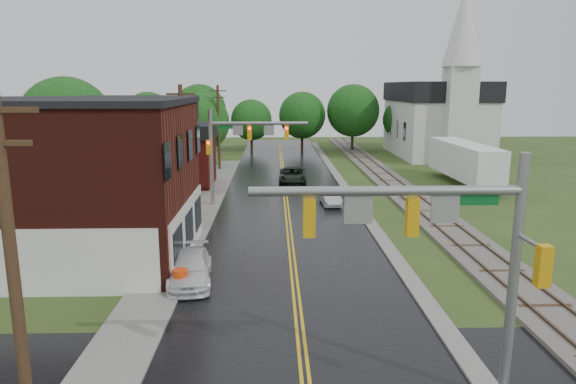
{
  "coord_description": "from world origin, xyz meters",
  "views": [
    {
      "loc": [
        -0.94,
        -11.05,
        8.89
      ],
      "look_at": [
        -0.21,
        14.98,
        3.5
      ],
      "focal_mm": 32.0,
      "sensor_mm": 36.0,
      "label": 1
    }
  ],
  "objects_px": {
    "tree_left_e": "(202,124)",
    "suv_dark": "(293,176)",
    "tree_left_b": "(69,125)",
    "semi_trailer": "(465,160)",
    "utility_pole_b": "(183,152)",
    "traffic_signal_far": "(240,140)",
    "pickup_white": "(190,269)",
    "sedan_silver": "(330,197)",
    "utility_pole_a": "(13,275)",
    "construction_barrel": "(181,282)",
    "traffic_signal_near": "(439,236)",
    "church": "(440,111)",
    "utility_pole_c": "(219,126)",
    "brick_building": "(48,181)",
    "tree_left_c": "(143,131)"
  },
  "relations": [
    {
      "from": "traffic_signal_near",
      "to": "church",
      "type": "bearing_deg",
      "value": 72.28
    },
    {
      "from": "utility_pole_b",
      "to": "traffic_signal_far",
      "type": "bearing_deg",
      "value": 56.32
    },
    {
      "from": "church",
      "to": "utility_pole_c",
      "type": "height_order",
      "value": "church"
    },
    {
      "from": "utility_pole_b",
      "to": "pickup_white",
      "type": "bearing_deg",
      "value": -79.34
    },
    {
      "from": "tree_left_b",
      "to": "tree_left_e",
      "type": "height_order",
      "value": "tree_left_b"
    },
    {
      "from": "utility_pole_a",
      "to": "semi_trailer",
      "type": "bearing_deg",
      "value": 56.17
    },
    {
      "from": "traffic_signal_far",
      "to": "semi_trailer",
      "type": "distance_m",
      "value": 21.44
    },
    {
      "from": "traffic_signal_near",
      "to": "sedan_silver",
      "type": "xyz_separation_m",
      "value": [
        -0.15,
        24.96,
        -4.36
      ]
    },
    {
      "from": "brick_building",
      "to": "church",
      "type": "bearing_deg",
      "value": 50.02
    },
    {
      "from": "church",
      "to": "traffic_signal_far",
      "type": "xyz_separation_m",
      "value": [
        -23.47,
        -26.74,
        -0.86
      ]
    },
    {
      "from": "traffic_signal_far",
      "to": "utility_pole_c",
      "type": "distance_m",
      "value": 17.33
    },
    {
      "from": "church",
      "to": "tree_left_e",
      "type": "height_order",
      "value": "church"
    },
    {
      "from": "sedan_silver",
      "to": "tree_left_b",
      "type": "bearing_deg",
      "value": 163.2
    },
    {
      "from": "brick_building",
      "to": "semi_trailer",
      "type": "relative_size",
      "value": 1.18
    },
    {
      "from": "tree_left_e",
      "to": "construction_barrel",
      "type": "xyz_separation_m",
      "value": [
        3.85,
        -35.9,
        -4.25
      ]
    },
    {
      "from": "church",
      "to": "utility_pole_b",
      "type": "distance_m",
      "value": 41.55
    },
    {
      "from": "tree_left_e",
      "to": "suv_dark",
      "type": "bearing_deg",
      "value": -46.47
    },
    {
      "from": "utility_pole_a",
      "to": "tree_left_e",
      "type": "xyz_separation_m",
      "value": [
        -2.05,
        45.9,
        0.09
      ]
    },
    {
      "from": "suv_dark",
      "to": "pickup_white",
      "type": "relative_size",
      "value": 1.14
    },
    {
      "from": "utility_pole_c",
      "to": "tree_left_e",
      "type": "xyz_separation_m",
      "value": [
        -2.05,
        1.9,
        0.09
      ]
    },
    {
      "from": "traffic_signal_far",
      "to": "pickup_white",
      "type": "xyz_separation_m",
      "value": [
        -1.33,
        -15.62,
        -4.3
      ]
    },
    {
      "from": "tree_left_e",
      "to": "brick_building",
      "type": "bearing_deg",
      "value": -96.71
    },
    {
      "from": "utility_pole_a",
      "to": "tree_left_e",
      "type": "height_order",
      "value": "utility_pole_a"
    },
    {
      "from": "utility_pole_b",
      "to": "sedan_silver",
      "type": "height_order",
      "value": "utility_pole_b"
    },
    {
      "from": "utility_pole_c",
      "to": "tree_left_c",
      "type": "distance_m",
      "value": 8.16
    },
    {
      "from": "brick_building",
      "to": "construction_barrel",
      "type": "bearing_deg",
      "value": -33.75
    },
    {
      "from": "traffic_signal_far",
      "to": "tree_left_e",
      "type": "distance_m",
      "value": 19.65
    },
    {
      "from": "suv_dark",
      "to": "construction_barrel",
      "type": "height_order",
      "value": "suv_dark"
    },
    {
      "from": "construction_barrel",
      "to": "semi_trailer",
      "type": "bearing_deg",
      "value": 48.99
    },
    {
      "from": "utility_pole_b",
      "to": "sedan_silver",
      "type": "distance_m",
      "value": 12.0
    },
    {
      "from": "utility_pole_b",
      "to": "suv_dark",
      "type": "height_order",
      "value": "utility_pole_b"
    },
    {
      "from": "tree_left_e",
      "to": "pickup_white",
      "type": "relative_size",
      "value": 1.75
    },
    {
      "from": "utility_pole_c",
      "to": "construction_barrel",
      "type": "bearing_deg",
      "value": -86.97
    },
    {
      "from": "suv_dark",
      "to": "sedan_silver",
      "type": "height_order",
      "value": "suv_dark"
    },
    {
      "from": "utility_pole_a",
      "to": "tree_left_c",
      "type": "distance_m",
      "value": 40.52
    },
    {
      "from": "utility_pole_b",
      "to": "pickup_white",
      "type": "distance_m",
      "value": 11.54
    },
    {
      "from": "pickup_white",
      "to": "utility_pole_b",
      "type": "bearing_deg",
      "value": 94.7
    },
    {
      "from": "utility_pole_c",
      "to": "semi_trailer",
      "type": "distance_m",
      "value": 25.14
    },
    {
      "from": "traffic_signal_far",
      "to": "suv_dark",
      "type": "distance_m",
      "value": 10.61
    },
    {
      "from": "utility_pole_a",
      "to": "utility_pole_c",
      "type": "xyz_separation_m",
      "value": [
        0.0,
        44.0,
        0.0
      ]
    },
    {
      "from": "semi_trailer",
      "to": "tree_left_c",
      "type": "bearing_deg",
      "value": 170.07
    },
    {
      "from": "tree_left_b",
      "to": "semi_trailer",
      "type": "bearing_deg",
      "value": 4.52
    },
    {
      "from": "utility_pole_c",
      "to": "brick_building",
      "type": "bearing_deg",
      "value": -101.09
    },
    {
      "from": "suv_dark",
      "to": "pickup_white",
      "type": "distance_m",
      "value": 25.0
    },
    {
      "from": "utility_pole_c",
      "to": "tree_left_b",
      "type": "relative_size",
      "value": 0.93
    },
    {
      "from": "church",
      "to": "sedan_silver",
      "type": "xyz_separation_m",
      "value": [
        -16.68,
        -26.78,
        -5.23
      ]
    },
    {
      "from": "sedan_silver",
      "to": "church",
      "type": "bearing_deg",
      "value": 54.42
    },
    {
      "from": "pickup_white",
      "to": "brick_building",
      "type": "bearing_deg",
      "value": 148.8
    },
    {
      "from": "tree_left_e",
      "to": "traffic_signal_near",
      "type": "bearing_deg",
      "value": -74.32
    },
    {
      "from": "tree_left_b",
      "to": "suv_dark",
      "type": "distance_m",
      "value": 19.68
    }
  ]
}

